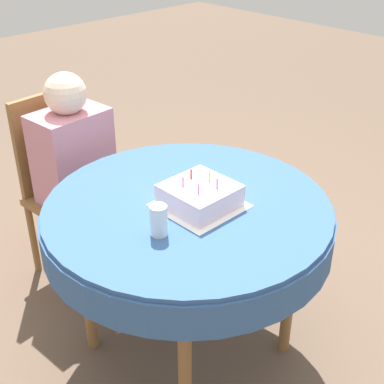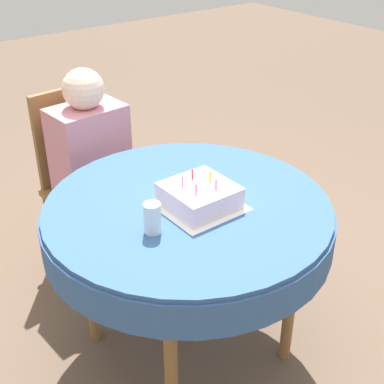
{
  "view_description": "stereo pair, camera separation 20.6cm",
  "coord_description": "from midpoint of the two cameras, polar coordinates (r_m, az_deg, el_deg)",
  "views": [
    {
      "loc": [
        -1.23,
        -1.3,
        1.85
      ],
      "look_at": [
        0.01,
        -0.01,
        0.82
      ],
      "focal_mm": 50.0,
      "sensor_mm": 36.0,
      "label": 1
    },
    {
      "loc": [
        -1.07,
        -1.43,
        1.85
      ],
      "look_at": [
        0.01,
        -0.01,
        0.82
      ],
      "focal_mm": 50.0,
      "sensor_mm": 36.0,
      "label": 2
    }
  ],
  "objects": [
    {
      "name": "person",
      "position": [
        2.72,
        -8.54,
        3.88
      ],
      "size": [
        0.37,
        0.36,
        1.11
      ],
      "rotation": [
        0.0,
        0.0,
        0.08
      ],
      "color": "beige",
      "rests_on": "ground_plane"
    },
    {
      "name": "birthday_cake",
      "position": [
        2.05,
        3.67,
        -0.48
      ],
      "size": [
        0.25,
        0.25,
        0.13
      ],
      "color": "silver",
      "rests_on": "dining_table"
    },
    {
      "name": "chair",
      "position": [
        2.87,
        -9.45,
        1.63
      ],
      "size": [
        0.46,
        0.46,
        0.97
      ],
      "rotation": [
        0.0,
        0.0,
        0.08
      ],
      "color": "brown",
      "rests_on": "ground_plane"
    },
    {
      "name": "dining_table",
      "position": [
        2.13,
        2.28,
        -3.38
      ],
      "size": [
        1.15,
        1.15,
        0.77
      ],
      "color": "#335689",
      "rests_on": "ground_plane"
    },
    {
      "name": "drinking_glass",
      "position": [
        1.89,
        -1.15,
        -2.9
      ],
      "size": [
        0.06,
        0.06,
        0.12
      ],
      "color": "silver",
      "rests_on": "dining_table"
    },
    {
      "name": "napkin",
      "position": [
        2.07,
        3.63,
        -1.56
      ],
      "size": [
        0.3,
        0.3,
        0.0
      ],
      "color": "white",
      "rests_on": "dining_table"
    },
    {
      "name": "ground_plane",
      "position": [
        2.57,
        1.97,
        -16.18
      ],
      "size": [
        12.0,
        12.0,
        0.0
      ],
      "primitive_type": "plane",
      "color": "brown"
    }
  ]
}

